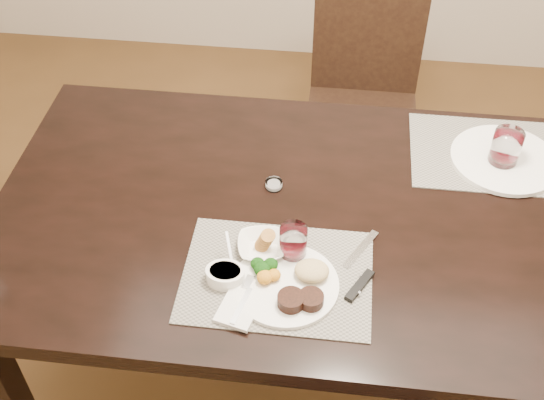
# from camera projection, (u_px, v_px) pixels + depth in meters

# --- Properties ---
(ground_plane) EXTENTS (4.50, 4.50, 0.00)m
(ground_plane) POSITION_uv_depth(u_px,v_px,m) (343.00, 370.00, 2.33)
(ground_plane) COLOR #412B14
(ground_plane) RESTS_ON ground
(dining_table) EXTENTS (2.00, 1.00, 0.75)m
(dining_table) POSITION_uv_depth(u_px,v_px,m) (361.00, 238.00, 1.86)
(dining_table) COLOR black
(dining_table) RESTS_ON ground
(chair_far) EXTENTS (0.42, 0.42, 0.90)m
(chair_far) POSITION_uv_depth(u_px,v_px,m) (363.00, 91.00, 2.65)
(chair_far) COLOR black
(chair_far) RESTS_ON ground
(placemat_near) EXTENTS (0.46, 0.34, 0.00)m
(placemat_near) POSITION_uv_depth(u_px,v_px,m) (277.00, 276.00, 1.66)
(placemat_near) COLOR slate
(placemat_near) RESTS_ON dining_table
(placemat_far) EXTENTS (0.46, 0.34, 0.00)m
(placemat_far) POSITION_uv_depth(u_px,v_px,m) (490.00, 154.00, 1.99)
(placemat_far) COLOR slate
(placemat_far) RESTS_ON dining_table
(dinner_plate) EXTENTS (0.26, 0.26, 0.05)m
(dinner_plate) POSITION_uv_depth(u_px,v_px,m) (291.00, 284.00, 1.62)
(dinner_plate) COLOR white
(dinner_plate) RESTS_ON placemat_near
(napkin_fork) EXTENTS (0.12, 0.17, 0.02)m
(napkin_fork) POSITION_uv_depth(u_px,v_px,m) (243.00, 301.00, 1.59)
(napkin_fork) COLOR silver
(napkin_fork) RESTS_ON placemat_near
(steak_knife) EXTENTS (0.09, 0.24, 0.01)m
(steak_knife) POSITION_uv_depth(u_px,v_px,m) (360.00, 276.00, 1.65)
(steak_knife) COLOR silver
(steak_knife) RESTS_ON placemat_near
(cracker_bowl) EXTENTS (0.14, 0.14, 0.05)m
(cracker_bowl) POSITION_uv_depth(u_px,v_px,m) (262.00, 246.00, 1.71)
(cracker_bowl) COLOR white
(cracker_bowl) RESTS_ON placemat_near
(sauce_ramekin) EXTENTS (0.09, 0.14, 0.08)m
(sauce_ramekin) POSITION_uv_depth(u_px,v_px,m) (225.00, 274.00, 1.63)
(sauce_ramekin) COLOR white
(sauce_ramekin) RESTS_ON placemat_near
(wine_glass_near) EXTENTS (0.07, 0.07, 0.09)m
(wine_glass_near) POSITION_uv_depth(u_px,v_px,m) (293.00, 244.00, 1.68)
(wine_glass_near) COLOR silver
(wine_glass_near) RESTS_ON placemat_near
(far_plate) EXTENTS (0.31, 0.31, 0.01)m
(far_plate) POSITION_uv_depth(u_px,v_px,m) (504.00, 159.00, 1.96)
(far_plate) COLOR white
(far_plate) RESTS_ON placemat_far
(wine_glass_far) EXTENTS (0.08, 0.08, 0.11)m
(wine_glass_far) POSITION_uv_depth(u_px,v_px,m) (505.00, 150.00, 1.92)
(wine_glass_far) COLOR silver
(wine_glass_far) RESTS_ON placemat_far
(salt_cellar) EXTENTS (0.05, 0.05, 0.02)m
(salt_cellar) POSITION_uv_depth(u_px,v_px,m) (274.00, 185.00, 1.88)
(salt_cellar) COLOR silver
(salt_cellar) RESTS_ON dining_table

